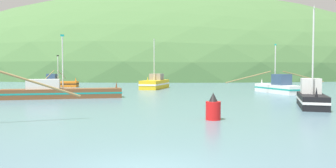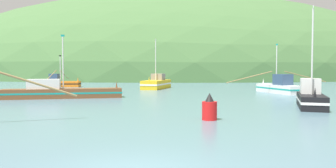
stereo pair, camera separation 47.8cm
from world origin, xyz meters
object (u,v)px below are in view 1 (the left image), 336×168
fishing_boat_brown (60,92)px  fishing_boat_black (311,97)px  fishing_boat_white (278,87)px  channel_buoy (213,109)px  fishing_boat_orange (55,83)px  fishing_boat_yellow (155,83)px

fishing_boat_brown → fishing_boat_black: fishing_boat_black is taller
fishing_boat_white → channel_buoy: fishing_boat_white is taller
fishing_boat_brown → fishing_boat_orange: (-8.47, 21.48, 0.02)m
fishing_boat_black → channel_buoy: fishing_boat_black is taller
fishing_boat_brown → fishing_boat_black: (21.94, -6.99, 0.08)m
fishing_boat_yellow → channel_buoy: (5.15, -30.83, -0.15)m
fishing_boat_orange → channel_buoy: 41.48m
fishing_boat_brown → fishing_boat_black: bearing=-32.7°
fishing_boat_brown → fishing_boat_yellow: bearing=48.8°
fishing_boat_brown → channel_buoy: (13.61, -13.63, -0.00)m
fishing_boat_brown → fishing_boat_white: size_ratio=0.89×
fishing_boat_black → channel_buoy: size_ratio=4.91×
fishing_boat_black → fishing_boat_yellow: bearing=-133.8°
fishing_boat_black → fishing_boat_yellow: (-13.48, 24.19, 0.06)m
fishing_boat_black → fishing_boat_white: fishing_boat_black is taller
fishing_boat_orange → fishing_boat_brown: bearing=-71.1°
channel_buoy → fishing_boat_black: bearing=38.6°
fishing_boat_orange → fishing_boat_white: bearing=-25.0°
fishing_boat_black → fishing_boat_white: (2.20, 15.09, 0.05)m
fishing_boat_white → channel_buoy: (-10.53, -21.73, -0.14)m
fishing_boat_black → channel_buoy: bearing=-34.4°
fishing_boat_black → fishing_boat_orange: bearing=-116.1°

